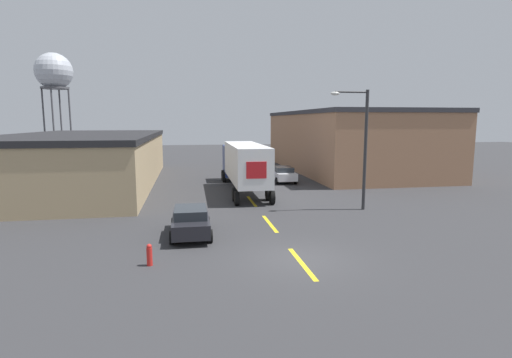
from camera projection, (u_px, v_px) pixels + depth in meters
The scene contains 10 objects.
ground_plane at pixel (298, 259), 16.15m from camera, with size 160.00×160.00×0.00m, color #333335.
road_centerline at pixel (270, 224), 21.71m from camera, with size 0.20×16.07×0.01m.
warehouse_left at pixel (85, 159), 34.71m from camera, with size 11.92×26.15×4.45m.
warehouse_right at pixel (347, 141), 45.17m from camera, with size 12.73×25.32×6.64m.
semi_truck at pixel (243, 162), 31.95m from camera, with size 2.78×13.48×3.78m.
parked_car_left_near at pixel (191, 221), 19.32m from camera, with size 1.94×4.10×1.41m.
parked_car_right_far at pixel (283, 174), 36.50m from camera, with size 1.94×4.10×1.41m.
water_tower at pixel (54, 72), 67.23m from camera, with size 6.07×6.07×16.91m.
street_lamp at pixel (361, 141), 24.54m from camera, with size 2.44×0.32×7.41m.
fire_hydrant at pixel (149, 255), 15.35m from camera, with size 0.22×0.22×0.86m.
Camera 1 is at (-4.32, -15.00, 5.53)m, focal length 28.00 mm.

